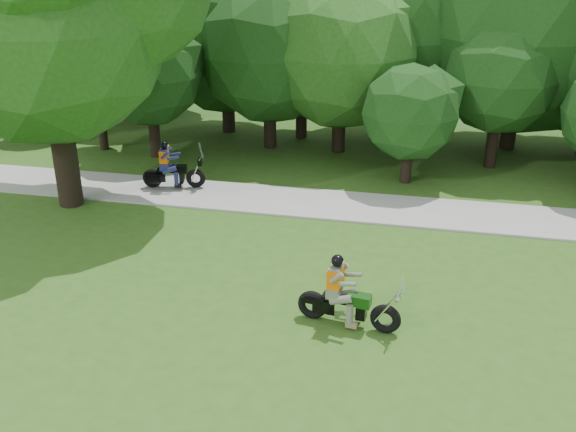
# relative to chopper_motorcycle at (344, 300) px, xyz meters

# --- Properties ---
(ground) EXTENTS (100.00, 100.00, 0.00)m
(ground) POSITION_rel_chopper_motorcycle_xyz_m (1.97, -1.91, -0.55)
(ground) COLOR #2F5518
(ground) RESTS_ON ground
(walkway) EXTENTS (60.00, 2.20, 0.06)m
(walkway) POSITION_rel_chopper_motorcycle_xyz_m (1.97, 6.09, -0.52)
(walkway) COLOR gray
(walkway) RESTS_ON ground
(tree_line) EXTENTS (39.51, 12.35, 7.76)m
(tree_line) POSITION_rel_chopper_motorcycle_xyz_m (2.56, 12.87, 3.14)
(tree_line) COLOR black
(tree_line) RESTS_ON ground
(chopper_motorcycle) EXTENTS (2.10, 0.67, 1.50)m
(chopper_motorcycle) POSITION_rel_chopper_motorcycle_xyz_m (0.00, 0.00, 0.00)
(chopper_motorcycle) COLOR black
(chopper_motorcycle) RESTS_ON ground
(touring_motorcycle) EXTENTS (1.91, 0.85, 1.46)m
(touring_motorcycle) POSITION_rel_chopper_motorcycle_xyz_m (-6.19, 6.35, 0.04)
(touring_motorcycle) COLOR black
(touring_motorcycle) RESTS_ON walkway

